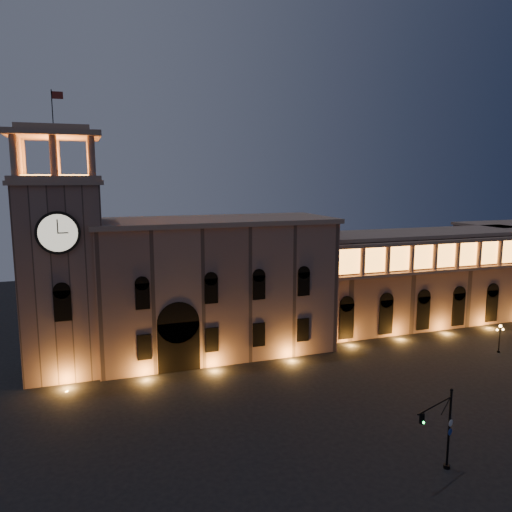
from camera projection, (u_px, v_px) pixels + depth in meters
name	position (u px, v px, depth m)	size (l,w,h in m)	color
ground	(295.00, 422.00, 46.93)	(160.00, 160.00, 0.00)	black
government_building	(214.00, 286.00, 65.34)	(30.80, 12.80, 17.60)	#816054
clock_tower	(62.00, 267.00, 57.88)	(9.80, 9.80, 32.40)	#816054
colonnade_wing	(421.00, 277.00, 78.49)	(40.60, 11.50, 14.50)	#7C5B4F
traffic_light	(444.00, 430.00, 38.49)	(4.61, 1.97, 6.70)	black
street_lamp_near	(500.00, 336.00, 65.32)	(1.31, 0.39, 3.78)	black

